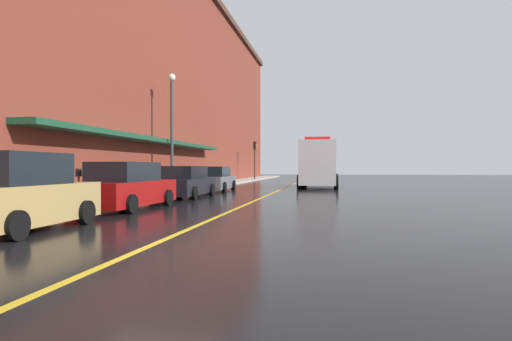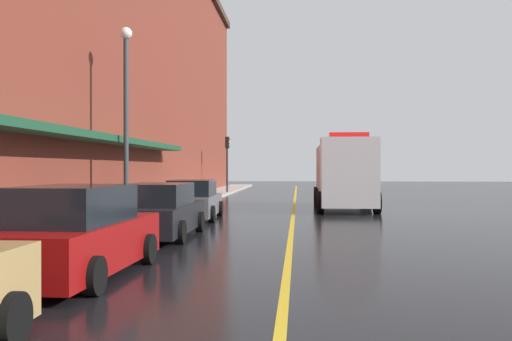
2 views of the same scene
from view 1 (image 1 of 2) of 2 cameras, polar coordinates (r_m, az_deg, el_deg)
ground_plane at (r=33.05m, az=4.20°, el=-2.20°), size 112.00×112.00×0.00m
sidewalk_left at (r=34.27m, az=-6.17°, el=-1.98°), size 2.40×70.00×0.15m
lane_center_stripe at (r=33.05m, az=4.20°, el=-2.19°), size 0.16×70.00×0.01m
brick_building_left at (r=37.15m, az=-18.88°, el=11.65°), size 14.85×64.00×17.50m
parked_car_0 at (r=11.68m, az=-29.19°, el=-2.84°), size 2.10×4.21×1.88m
parked_car_1 at (r=16.22m, az=-16.92°, el=-2.13°), size 2.14×4.83×1.71m
parked_car_2 at (r=21.78m, az=-9.48°, el=-1.60°), size 2.10×4.73×1.59m
parked_car_3 at (r=27.28m, az=-5.54°, el=-1.20°), size 2.13×4.58×1.57m
box_truck at (r=32.26m, az=8.45°, el=0.78°), size 2.82×7.88×3.60m
parking_meter_0 at (r=16.27m, az=-22.68°, el=-1.24°), size 0.14×0.18×1.33m
parking_meter_1 at (r=21.46m, az=-14.08°, el=-0.82°), size 0.14×0.18×1.33m
street_lamp_left at (r=25.96m, az=-11.22°, el=6.79°), size 0.44×0.44×6.94m
traffic_light_near at (r=48.46m, az=-0.17°, el=2.38°), size 0.38×0.36×4.30m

